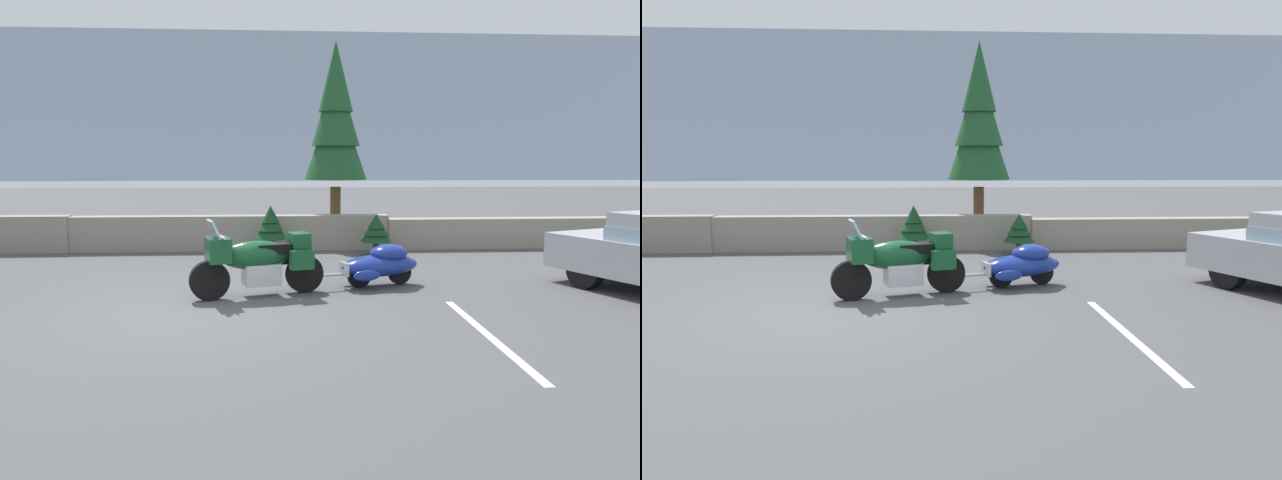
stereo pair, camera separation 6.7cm
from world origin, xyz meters
The scene contains 9 objects.
ground_plane centered at (0.00, 0.00, 0.00)m, with size 80.00×80.00×0.00m, color #4C4C4F.
stone_guard_wall centered at (-0.08, 6.06, 0.43)m, with size 24.00×0.55×0.92m.
distant_ridgeline centered at (0.00, 96.07, 8.00)m, with size 240.00×80.00×16.00m, color #99A8BF.
touring_motorcycle centered at (0.86, 0.92, 0.62)m, with size 2.25×1.15×1.33m.
car_shaped_trailer centered at (3.06, 1.60, 0.41)m, with size 2.21×1.12×0.76m.
pine_tree_tall centered at (2.74, 7.01, 3.39)m, with size 1.68×1.68×5.41m.
pine_sapling_near centered at (3.55, 5.08, 0.62)m, with size 0.77×0.77×1.00m.
pine_sapling_farther centered at (1.01, 5.34, 0.75)m, with size 0.81×0.81×1.19m.
parking_stripe_marker centered at (3.97, -1.50, 0.00)m, with size 0.12×3.60×0.01m, color silver.
Camera 2 is at (1.33, -8.77, 2.29)m, focal length 32.69 mm.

